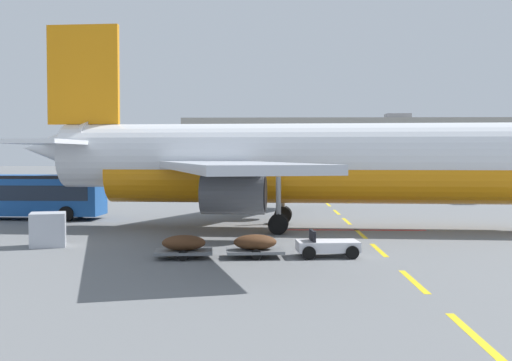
# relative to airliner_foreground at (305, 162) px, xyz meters

# --- Properties ---
(apron_paint_markings) EXTENTS (8.00, 97.30, 0.01)m
(apron_paint_markings) POSITION_rel_airliner_foreground_xyz_m (2.95, 14.74, -3.95)
(apron_paint_markings) COLOR yellow
(apron_paint_markings) RESTS_ON ground
(airliner_foreground) EXTENTS (34.80, 34.56, 12.20)m
(airliner_foreground) POSITION_rel_airliner_foreground_xyz_m (0.00, 0.00, 0.00)
(airliner_foreground) COLOR white
(airliner_foreground) RESTS_ON ground
(apron_shuttle_bus) EXTENTS (12.11, 3.32, 3.00)m
(apron_shuttle_bus) POSITION_rel_airliner_foreground_xyz_m (-19.43, 4.99, -2.20)
(apron_shuttle_bus) COLOR #194C99
(apron_shuttle_bus) RESTS_ON ground
(baggage_train) EXTENTS (8.70, 2.38, 1.14)m
(baggage_train) POSITION_rel_airliner_foreground_xyz_m (-2.60, -10.54, -3.42)
(baggage_train) COLOR silver
(baggage_train) RESTS_ON ground
(uld_cargo_container) EXTENTS (1.98, 1.95, 1.60)m
(uld_cargo_container) POSITION_rel_airliner_foreground_xyz_m (-12.58, -7.54, -3.15)
(uld_cargo_container) COLOR #B7BCC6
(uld_cargo_container) RESTS_ON ground
(terminal_satellite) EXTENTS (81.49, 24.41, 14.78)m
(terminal_satellite) POSITION_rel_airliner_foreground_xyz_m (17.18, 121.16, 2.66)
(terminal_satellite) COLOR #9E998E
(terminal_satellite) RESTS_ON ground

